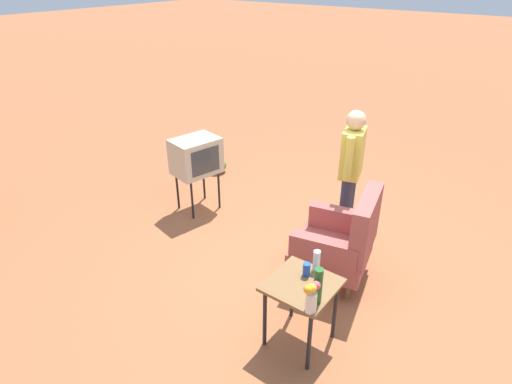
{
  "coord_description": "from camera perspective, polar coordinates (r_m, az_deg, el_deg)",
  "views": [
    {
      "loc": [
        3.44,
        1.73,
        3.05
      ],
      "look_at": [
        -0.16,
        -0.96,
        0.65
      ],
      "focal_mm": 30.26,
      "sensor_mm": 36.0,
      "label": 1
    }
  ],
  "objects": [
    {
      "name": "shrub_mid",
      "position": [
        7.11,
        -5.15,
        3.59
      ],
      "size": [
        0.31,
        0.31,
        0.24
      ],
      "primitive_type": "ellipsoid",
      "color": "olive",
      "rests_on": "ground"
    },
    {
      "name": "flower_vase",
      "position": [
        3.4,
        7.35,
        -13.49
      ],
      "size": [
        0.14,
        0.1,
        0.27
      ],
      "color": "silver",
      "rests_on": "side_table"
    },
    {
      "name": "person_standing",
      "position": [
        5.1,
        12.4,
        2.94
      ],
      "size": [
        0.55,
        0.31,
        1.64
      ],
      "color": "#2D3347",
      "rests_on": "ground"
    },
    {
      "name": "ground_plane",
      "position": [
        4.91,
        8.03,
        -10.62
      ],
      "size": [
        60.0,
        60.0,
        0.0
      ],
      "primitive_type": "plane",
      "color": "#A05B38"
    },
    {
      "name": "tv_on_stand",
      "position": [
        5.77,
        -7.94,
        4.65
      ],
      "size": [
        0.68,
        0.55,
        1.03
      ],
      "color": "black",
      "rests_on": "ground"
    },
    {
      "name": "armchair",
      "position": [
        4.59,
        11.24,
        -6.33
      ],
      "size": [
        0.91,
        0.93,
        1.06
      ],
      "color": "brown",
      "rests_on": "ground"
    },
    {
      "name": "soda_can_blue",
      "position": [
        3.79,
        6.7,
        -10.13
      ],
      "size": [
        0.07,
        0.07,
        0.12
      ],
      "primitive_type": "cylinder",
      "color": "blue",
      "rests_on": "side_table"
    },
    {
      "name": "side_table",
      "position": [
        3.8,
        6.05,
        -13.08
      ],
      "size": [
        0.56,
        0.56,
        0.66
      ],
      "color": "black",
      "rests_on": "ground"
    },
    {
      "name": "bottle_wine_green",
      "position": [
        3.48,
        8.19,
        -12.15
      ],
      "size": [
        0.07,
        0.07,
        0.32
      ],
      "primitive_type": "cylinder",
      "color": "#1E5623",
      "rests_on": "side_table"
    },
    {
      "name": "bottle_short_clear",
      "position": [
        3.83,
        8.01,
        -8.98
      ],
      "size": [
        0.06,
        0.06,
        0.2
      ],
      "primitive_type": "cylinder",
      "color": "silver",
      "rests_on": "side_table"
    }
  ]
}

